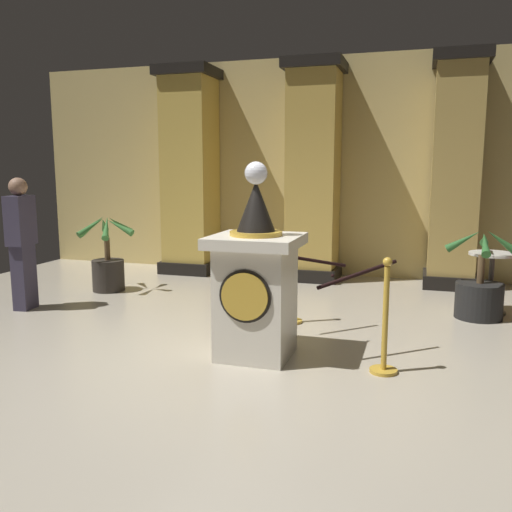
% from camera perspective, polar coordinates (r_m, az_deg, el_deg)
% --- Properties ---
extents(ground_plane, '(10.13, 10.13, 0.00)m').
position_cam_1_polar(ground_plane, '(5.19, -2.52, -10.43)').
color(ground_plane, '#B2A893').
extents(back_wall, '(10.13, 0.16, 3.51)m').
position_cam_1_polar(back_wall, '(9.06, 6.67, 9.20)').
color(back_wall, tan).
rests_on(back_wall, ground_plane).
extents(pedestal_clock, '(0.80, 0.80, 1.81)m').
position_cam_1_polar(pedestal_clock, '(5.00, -0.02, -2.82)').
color(pedestal_clock, silver).
rests_on(pedestal_clock, ground_plane).
extents(stanchion_near, '(0.24, 0.24, 1.01)m').
position_cam_1_polar(stanchion_near, '(4.80, 13.42, -7.91)').
color(stanchion_near, gold).
rests_on(stanchion_near, ground_plane).
extents(stanchion_far, '(0.24, 0.24, 1.00)m').
position_cam_1_polar(stanchion_far, '(6.18, 3.82, -3.89)').
color(stanchion_far, gold).
rests_on(stanchion_far, ground_plane).
extents(velvet_rope, '(1.22, 1.22, 0.22)m').
position_cam_1_polar(velvet_rope, '(5.37, 8.10, -1.14)').
color(velvet_rope, black).
extents(column_left, '(0.92, 0.92, 3.37)m').
position_cam_1_polar(column_left, '(9.22, -6.93, 8.68)').
color(column_left, black).
rests_on(column_left, ground_plane).
extents(column_right, '(0.79, 0.79, 3.37)m').
position_cam_1_polar(column_right, '(8.44, 20.27, 8.14)').
color(column_right, black).
rests_on(column_right, ground_plane).
extents(column_centre_rear, '(0.90, 0.90, 3.37)m').
position_cam_1_polar(column_centre_rear, '(8.59, 6.07, 8.66)').
color(column_centre_rear, black).
rests_on(column_centre_rear, ground_plane).
extents(potted_palm_left, '(0.86, 0.76, 1.13)m').
position_cam_1_polar(potted_palm_left, '(8.06, -15.36, -0.85)').
color(potted_palm_left, '#2D2823').
rests_on(potted_palm_left, ground_plane).
extents(potted_palm_right, '(0.83, 0.84, 1.08)m').
position_cam_1_polar(potted_palm_right, '(6.88, 22.48, -3.64)').
color(potted_palm_right, black).
rests_on(potted_palm_right, ground_plane).
extents(bystander_guest, '(0.26, 0.38, 1.64)m').
position_cam_1_polar(bystander_guest, '(7.28, -23.46, 1.51)').
color(bystander_guest, '#383347').
rests_on(bystander_guest, ground_plane).
extents(cafe_table, '(0.55, 0.55, 0.75)m').
position_cam_1_polar(cafe_table, '(7.12, 23.54, -1.84)').
color(cafe_table, '#332D28').
rests_on(cafe_table, ground_plane).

